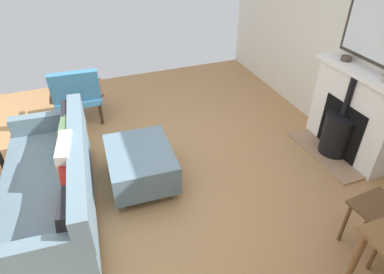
% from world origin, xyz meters
% --- Properties ---
extents(ground_plane, '(5.11, 5.79, 0.01)m').
position_xyz_m(ground_plane, '(0.00, 0.00, -0.00)').
color(ground_plane, '#A87A4C').
extents(wall_left, '(0.12, 5.79, 2.70)m').
position_xyz_m(wall_left, '(-2.56, 0.00, 1.35)').
color(wall_left, beige).
rests_on(wall_left, ground).
extents(fireplace, '(0.53, 1.19, 1.06)m').
position_xyz_m(fireplace, '(-2.34, 0.21, 0.47)').
color(fireplace, '#9E7A5B').
rests_on(fireplace, ground).
extents(mantel_bowl_near, '(0.12, 0.12, 0.05)m').
position_xyz_m(mantel_bowl_near, '(-2.38, -0.09, 1.09)').
color(mantel_bowl_near, '#47382D').
rests_on(mantel_bowl_near, fireplace).
extents(sofa, '(0.92, 1.94, 0.82)m').
position_xyz_m(sofa, '(0.88, 0.03, 0.36)').
color(sofa, '#B2B2B7').
rests_on(sofa, ground).
extents(ottoman, '(0.70, 0.86, 0.42)m').
position_xyz_m(ottoman, '(0.04, -0.11, 0.25)').
color(ottoman, '#B2B2B7').
rests_on(ottoman, ground).
extents(armchair_accent, '(0.71, 0.63, 0.82)m').
position_xyz_m(armchair_accent, '(0.53, -1.61, 0.44)').
color(armchair_accent, '#4C3321').
rests_on(armchair_accent, ground).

